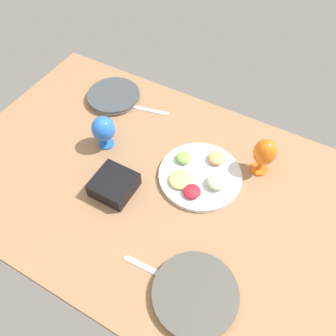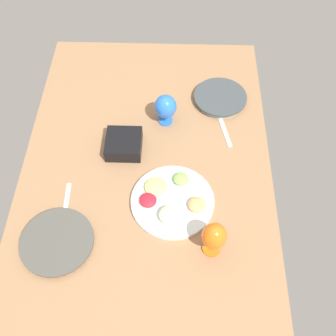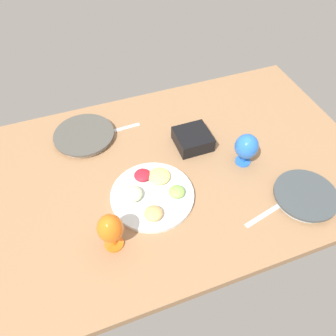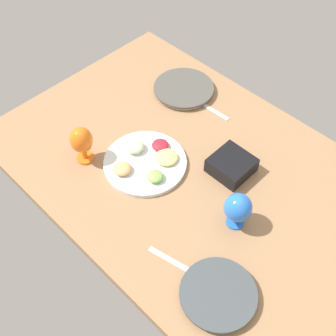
% 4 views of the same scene
% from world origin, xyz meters
% --- Properties ---
extents(ground_plane, '(1.60, 1.04, 0.04)m').
position_xyz_m(ground_plane, '(0.00, 0.00, -0.02)').
color(ground_plane, '#99704C').
extents(dinner_plate_left, '(0.25, 0.25, 0.03)m').
position_xyz_m(dinner_plate_left, '(-0.40, 0.32, 0.02)').
color(dinner_plate_left, silver).
rests_on(dinner_plate_left, ground_plane).
extents(dinner_plate_right, '(0.27, 0.27, 0.03)m').
position_xyz_m(dinner_plate_right, '(0.35, -0.31, 0.01)').
color(dinner_plate_right, silver).
rests_on(dinner_plate_right, ground_plane).
extents(fruit_platter, '(0.33, 0.33, 0.06)m').
position_xyz_m(fruit_platter, '(0.16, 0.11, 0.02)').
color(fruit_platter, silver).
rests_on(fruit_platter, ground_plane).
extents(hurricane_glass_orange, '(0.09, 0.09, 0.17)m').
position_xyz_m(hurricane_glass_orange, '(0.35, 0.26, 0.10)').
color(hurricane_glass_orange, orange).
rests_on(hurricane_glass_orange, ground_plane).
extents(hurricane_glass_blue, '(0.10, 0.10, 0.15)m').
position_xyz_m(hurricane_glass_blue, '(-0.26, 0.07, 0.09)').
color(hurricane_glass_blue, blue).
rests_on(hurricane_glass_blue, ground_plane).
extents(square_bowl_black, '(0.15, 0.15, 0.06)m').
position_xyz_m(square_bowl_black, '(-0.10, -0.10, 0.04)').
color(square_bowl_black, black).
rests_on(square_bowl_black, ground_plane).
extents(fork_by_left_plate, '(0.18, 0.06, 0.01)m').
position_xyz_m(fork_by_left_plate, '(-0.21, 0.34, 0.00)').
color(fork_by_left_plate, silver).
rests_on(fork_by_left_plate, ground_plane).
extents(fork_by_right_plate, '(0.18, 0.03, 0.01)m').
position_xyz_m(fork_by_right_plate, '(0.17, -0.31, 0.00)').
color(fork_by_right_plate, silver).
rests_on(fork_by_right_plate, ground_plane).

